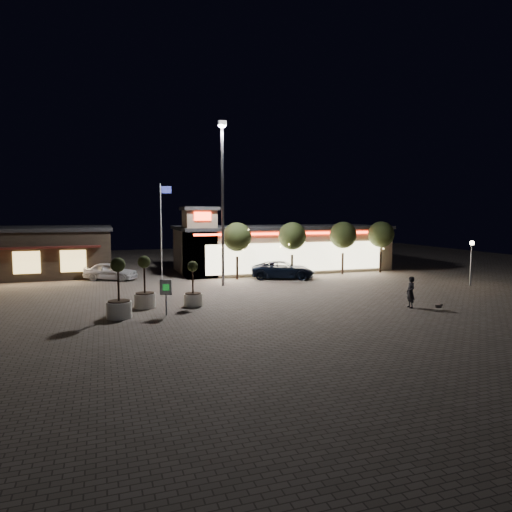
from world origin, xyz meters
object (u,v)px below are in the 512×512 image
object	(u,v)px
pickup_truck	(283,270)
planter_left	(145,292)
white_sedan	(111,271)
valet_sign	(166,290)
pedestrian	(411,292)
planter_mid	(119,299)

from	to	relation	value
pickup_truck	planter_left	world-z (taller)	planter_left
white_sedan	valet_sign	size ratio (longest dim) A/B	2.22
pedestrian	valet_sign	bearing A→B (deg)	-92.53
white_sedan	planter_left	xyz separation A→B (m)	(1.71, -12.17, 0.21)
pickup_truck	planter_mid	bearing A→B (deg)	148.55
planter_left	planter_mid	world-z (taller)	planter_mid
pickup_truck	pedestrian	xyz separation A→B (m)	(2.65, -13.48, 0.18)
pedestrian	valet_sign	world-z (taller)	valet_sign
pedestrian	planter_left	size ratio (longest dim) A/B	0.60
pickup_truck	white_sedan	world-z (taller)	pickup_truck
planter_mid	valet_sign	xyz separation A→B (m)	(2.48, -0.14, 0.37)
planter_left	pedestrian	bearing A→B (deg)	-18.96
pedestrian	valet_sign	xyz separation A→B (m)	(-13.95, 2.68, 0.44)
white_sedan	planter_mid	world-z (taller)	planter_mid
pickup_truck	planter_mid	world-z (taller)	planter_mid
valet_sign	white_sedan	bearing A→B (deg)	100.24
valet_sign	planter_left	bearing A→B (deg)	110.89
white_sedan	valet_sign	distance (m)	14.85
pickup_truck	valet_sign	xyz separation A→B (m)	(-11.30, -10.79, 0.63)
planter_mid	pedestrian	bearing A→B (deg)	-9.76
white_sedan	valet_sign	world-z (taller)	valet_sign
pickup_truck	valet_sign	world-z (taller)	valet_sign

